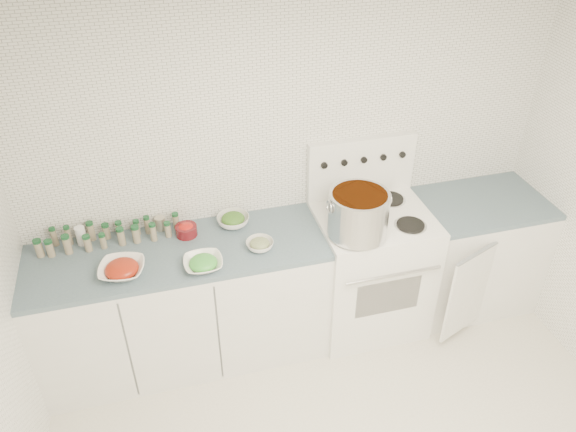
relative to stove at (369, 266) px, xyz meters
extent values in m
cube|color=white|center=(-0.48, 0.32, 0.75)|extent=(3.50, 0.02, 2.50)
cube|color=white|center=(-0.48, -1.19, 2.01)|extent=(3.50, 3.00, 0.02)
cube|color=white|center=(-1.30, 0.00, -0.06)|extent=(1.85, 0.62, 0.86)
cube|color=#435564|center=(-1.30, 0.00, 0.39)|extent=(1.85, 0.62, 0.03)
cube|color=white|center=(0.00, -0.01, -0.04)|extent=(0.76, 0.65, 0.92)
cube|color=black|center=(0.00, -0.33, 0.00)|extent=(0.45, 0.01, 0.28)
cylinder|color=silver|center=(0.00, -0.37, 0.22)|extent=(0.65, 0.02, 0.02)
cube|color=white|center=(0.00, -0.01, 0.43)|extent=(0.76, 0.65, 0.01)
cube|color=white|center=(0.00, 0.28, 0.65)|extent=(0.76, 0.06, 0.43)
cylinder|color=silver|center=(-0.18, -0.17, 0.44)|extent=(0.21, 0.21, 0.01)
cylinder|color=black|center=(-0.18, -0.17, 0.45)|extent=(0.18, 0.18, 0.01)
cylinder|color=silver|center=(0.18, -0.17, 0.44)|extent=(0.21, 0.21, 0.01)
cylinder|color=black|center=(0.18, -0.17, 0.45)|extent=(0.18, 0.18, 0.01)
cylinder|color=silver|center=(-0.18, 0.15, 0.44)|extent=(0.21, 0.21, 0.01)
cylinder|color=black|center=(-0.18, 0.15, 0.45)|extent=(0.18, 0.18, 0.01)
cylinder|color=silver|center=(0.18, 0.15, 0.44)|extent=(0.21, 0.21, 0.01)
cylinder|color=black|center=(0.18, 0.15, 0.45)|extent=(0.18, 0.18, 0.01)
cylinder|color=black|center=(-0.28, 0.25, 0.72)|extent=(0.04, 0.02, 0.04)
cylinder|color=black|center=(-0.14, 0.25, 0.72)|extent=(0.04, 0.02, 0.04)
cylinder|color=black|center=(0.00, 0.25, 0.72)|extent=(0.04, 0.02, 0.04)
cylinder|color=black|center=(0.14, 0.25, 0.72)|extent=(0.04, 0.02, 0.04)
cylinder|color=black|center=(0.28, 0.25, 0.72)|extent=(0.04, 0.02, 0.04)
cube|color=white|center=(0.82, 0.00, -0.06)|extent=(0.89, 0.62, 0.86)
cube|color=#435564|center=(0.82, 0.00, 0.39)|extent=(0.89, 0.62, 0.03)
cube|color=white|center=(0.58, -0.38, -0.07)|extent=(0.38, 0.16, 0.70)
cylinder|color=silver|center=(-0.19, -0.17, 0.59)|extent=(0.38, 0.38, 0.29)
cylinder|color=orange|center=(-0.19, -0.17, 0.72)|extent=(0.34, 0.34, 0.03)
torus|color=silver|center=(-0.38, -0.17, 0.68)|extent=(0.01, 0.09, 0.09)
torus|color=silver|center=(0.00, -0.17, 0.68)|extent=(0.01, 0.09, 0.09)
imported|color=white|center=(-1.63, -0.13, 0.44)|extent=(0.31, 0.31, 0.06)
ellipsoid|color=#9E150D|center=(-1.63, -0.13, 0.45)|extent=(0.19, 0.19, 0.08)
imported|color=white|center=(-1.17, -0.20, 0.43)|extent=(0.23, 0.23, 0.06)
ellipsoid|color=#318C2D|center=(-1.17, -0.20, 0.44)|extent=(0.17, 0.17, 0.07)
imported|color=white|center=(-0.92, 0.19, 0.44)|extent=(0.26, 0.26, 0.07)
ellipsoid|color=#2B5919|center=(-0.92, 0.19, 0.45)|extent=(0.15, 0.15, 0.07)
imported|color=white|center=(-0.80, -0.10, 0.43)|extent=(0.21, 0.21, 0.05)
ellipsoid|color=#2F4A1D|center=(-0.80, -0.10, 0.44)|extent=(0.12, 0.12, 0.06)
cylinder|color=#560E14|center=(-1.23, 0.16, 0.44)|extent=(0.14, 0.14, 0.07)
ellipsoid|color=#AE0C15|center=(-1.23, 0.16, 0.46)|extent=(0.10, 0.10, 0.05)
cylinder|color=white|center=(-1.87, 0.24, 0.47)|extent=(0.08, 0.08, 0.12)
cylinder|color=#B3AC98|center=(-1.38, 0.26, 0.45)|extent=(0.07, 0.07, 0.09)
cylinder|color=gray|center=(-2.03, 0.26, 0.46)|extent=(0.04, 0.04, 0.11)
cylinder|color=#144623|center=(-2.03, 0.26, 0.53)|extent=(0.04, 0.04, 0.02)
cylinder|color=gray|center=(-1.94, 0.25, 0.46)|extent=(0.04, 0.04, 0.12)
cylinder|color=#144623|center=(-1.94, 0.25, 0.53)|extent=(0.04, 0.04, 0.02)
cylinder|color=gray|center=(-1.81, 0.26, 0.46)|extent=(0.04, 0.04, 0.11)
cylinder|color=#144623|center=(-1.81, 0.26, 0.53)|extent=(0.05, 0.05, 0.02)
cylinder|color=gray|center=(-1.72, 0.26, 0.45)|extent=(0.04, 0.04, 0.09)
cylinder|color=#144623|center=(-1.72, 0.26, 0.50)|extent=(0.05, 0.05, 0.02)
cylinder|color=gray|center=(-1.64, 0.26, 0.45)|extent=(0.04, 0.04, 0.09)
cylinder|color=#144623|center=(-1.64, 0.26, 0.50)|extent=(0.04, 0.04, 0.02)
cylinder|color=gray|center=(-1.53, 0.25, 0.45)|extent=(0.04, 0.04, 0.09)
cylinder|color=#144623|center=(-1.53, 0.25, 0.50)|extent=(0.04, 0.04, 0.02)
cylinder|color=gray|center=(-1.46, 0.24, 0.46)|extent=(0.04, 0.04, 0.11)
cylinder|color=#144623|center=(-1.46, 0.24, 0.52)|extent=(0.04, 0.04, 0.02)
cylinder|color=gray|center=(-1.28, 0.25, 0.45)|extent=(0.04, 0.04, 0.10)
cylinder|color=#144623|center=(-1.28, 0.25, 0.51)|extent=(0.04, 0.04, 0.02)
cylinder|color=gray|center=(-2.05, 0.16, 0.45)|extent=(0.05, 0.05, 0.10)
cylinder|color=#144623|center=(-2.05, 0.16, 0.51)|extent=(0.05, 0.05, 0.02)
cylinder|color=gray|center=(-1.94, 0.16, 0.46)|extent=(0.05, 0.05, 0.11)
cylinder|color=#144623|center=(-1.94, 0.16, 0.53)|extent=(0.05, 0.05, 0.02)
cylinder|color=gray|center=(-1.83, 0.15, 0.45)|extent=(0.04, 0.04, 0.10)
cylinder|color=#144623|center=(-1.83, 0.15, 0.51)|extent=(0.05, 0.05, 0.02)
cylinder|color=gray|center=(-1.74, 0.16, 0.45)|extent=(0.04, 0.04, 0.09)
cylinder|color=#144623|center=(-1.74, 0.16, 0.50)|extent=(0.04, 0.04, 0.02)
cylinder|color=gray|center=(-1.63, 0.16, 0.46)|extent=(0.04, 0.04, 0.11)
cylinder|color=#144623|center=(-1.63, 0.16, 0.52)|extent=(0.05, 0.05, 0.02)
cylinder|color=gray|center=(-1.54, 0.16, 0.45)|extent=(0.05, 0.05, 0.10)
cylinder|color=#144623|center=(-1.54, 0.16, 0.52)|extent=(0.05, 0.05, 0.02)
cylinder|color=gray|center=(-1.43, 0.15, 0.46)|extent=(0.04, 0.04, 0.11)
cylinder|color=#144623|center=(-1.43, 0.15, 0.52)|extent=(0.04, 0.04, 0.02)
cylinder|color=gray|center=(-1.34, 0.17, 0.45)|extent=(0.04, 0.04, 0.09)
cylinder|color=#144623|center=(-1.34, 0.17, 0.50)|extent=(0.04, 0.04, 0.02)
cylinder|color=gray|center=(-2.11, 0.17, 0.46)|extent=(0.05, 0.05, 0.10)
cylinder|color=#144623|center=(-2.11, 0.17, 0.52)|extent=(0.05, 0.05, 0.02)
camera|label=1|loc=(-1.36, -2.80, 2.56)|focal=35.00mm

